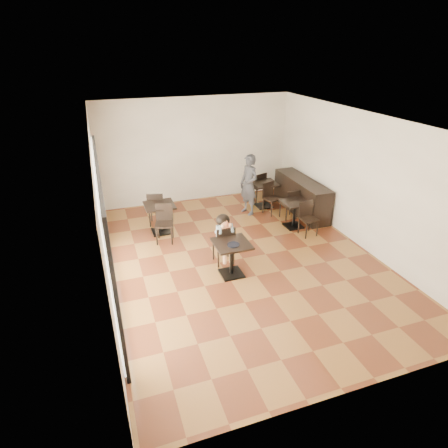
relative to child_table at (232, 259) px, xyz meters
name	(u,v)px	position (x,y,z in m)	size (l,w,h in m)	color
floor	(243,258)	(0.49, 0.54, -0.39)	(6.00, 8.00, 0.01)	brown
ceiling	(247,120)	(0.49, 0.54, 2.81)	(6.00, 8.00, 0.01)	silver
wall_back	(196,150)	(0.49, 4.54, 1.21)	(6.00, 0.01, 3.20)	white
wall_front	(363,305)	(0.49, -3.46, 1.21)	(6.00, 0.01, 3.20)	white
wall_left	(101,214)	(-2.51, 0.54, 1.21)	(0.01, 8.00, 3.20)	white
wall_right	(360,180)	(3.49, 0.54, 1.21)	(0.01, 8.00, 3.20)	white
storefront_window	(106,234)	(-2.48, 0.04, 1.01)	(0.04, 4.50, 2.60)	white
child_table	(232,259)	(0.00, 0.00, 0.00)	(0.75, 0.75, 0.79)	black
child_chair	(223,244)	(0.00, 0.55, 0.08)	(0.43, 0.43, 0.95)	black
child	(223,239)	(0.00, 0.55, 0.20)	(0.43, 0.60, 1.19)	gray
plate	(233,245)	(0.00, -0.10, 0.40)	(0.27, 0.27, 0.02)	black
pizza_slice	(226,225)	(0.00, 0.36, 0.64)	(0.28, 0.21, 0.06)	tan
adult_patron	(249,185)	(1.60, 2.94, 0.49)	(0.65, 0.43, 1.78)	#39393F
cafe_table_mid	(294,214)	(2.44, 1.67, -0.02)	(0.71, 0.71, 0.75)	black
cafe_table_left	(160,218)	(-1.08, 2.53, 0.01)	(0.76, 0.76, 0.81)	black
cafe_table_back	(264,195)	(2.25, 3.24, -0.01)	(0.73, 0.73, 0.78)	black
chair_mid_a	(289,204)	(2.56, 2.22, 0.05)	(0.40, 0.40, 0.90)	black
chair_mid_b	(309,219)	(2.56, 1.12, 0.05)	(0.40, 0.40, 0.90)	black
chair_left_a	(157,208)	(-1.08, 3.08, 0.09)	(0.44, 0.44, 0.97)	black
chair_left_b	(164,224)	(-1.08, 1.98, 0.09)	(0.44, 0.44, 0.97)	black
chair_back_a	(257,186)	(2.25, 3.79, 0.07)	(0.42, 0.42, 0.93)	black
chair_back_b	(272,199)	(2.25, 2.69, 0.07)	(0.42, 0.42, 0.93)	black
service_counter	(301,196)	(3.14, 2.54, 0.11)	(0.60, 2.40, 1.00)	black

